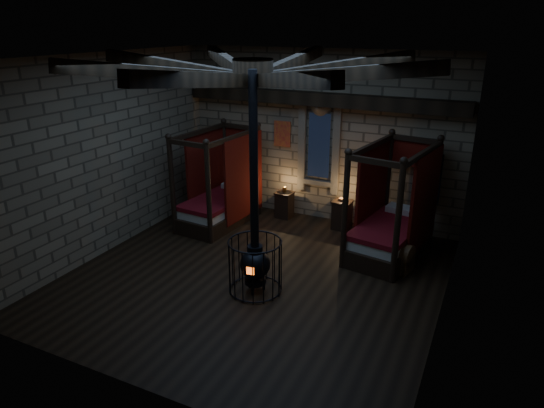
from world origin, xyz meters
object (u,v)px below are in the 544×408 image
at_px(bed_left, 221,201).
at_px(bed_right, 391,228).
at_px(trunk_left, 205,221).
at_px(stove, 255,261).
at_px(trunk_right, 391,256).

distance_m(bed_left, bed_right, 4.23).
height_order(trunk_left, stove, stove).
xyz_separation_m(bed_left, bed_right, (4.23, 0.08, 0.02)).
xyz_separation_m(bed_right, trunk_left, (-4.28, -0.73, -0.33)).
distance_m(bed_right, stove, 3.30).
xyz_separation_m(trunk_left, stove, (2.37, -1.96, 0.35)).
bearing_deg(bed_left, trunk_left, -89.70).
xyz_separation_m(bed_left, trunk_right, (4.42, -0.59, -0.31)).
bearing_deg(trunk_left, bed_left, 101.42).
bearing_deg(bed_left, trunk_right, -2.92).
distance_m(trunk_right, stove, 2.93).
xyz_separation_m(trunk_left, trunk_right, (4.47, 0.05, -0.00)).
bearing_deg(stove, trunk_left, 131.68).
bearing_deg(trunk_left, bed_right, 25.48).
bearing_deg(bed_left, stove, -43.62).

